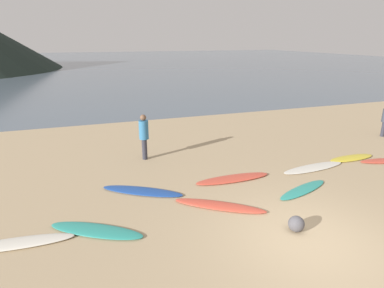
# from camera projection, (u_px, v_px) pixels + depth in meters

# --- Properties ---
(ground_plane) EXTENTS (120.00, 120.00, 0.20)m
(ground_plane) POSITION_uv_depth(u_px,v_px,m) (182.00, 133.00, 16.49)
(ground_plane) COLOR tan
(ground_plane) RESTS_ON ground
(ocean_water) EXTENTS (140.00, 100.00, 0.01)m
(ocean_water) POSITION_uv_depth(u_px,v_px,m) (103.00, 62.00, 63.88)
(ocean_water) COLOR slate
(ocean_water) RESTS_ON ground
(surfboard_1) EXTENTS (2.65, 0.70, 0.09)m
(surfboard_1) POSITION_uv_depth(u_px,v_px,m) (14.00, 244.00, 7.36)
(surfboard_1) COLOR silver
(surfboard_1) RESTS_ON ground
(surfboard_2) EXTENTS (2.38, 1.79, 0.08)m
(surfboard_2) POSITION_uv_depth(u_px,v_px,m) (96.00, 230.00, 7.88)
(surfboard_2) COLOR teal
(surfboard_2) RESTS_ON ground
(surfboard_3) EXTENTS (2.49, 1.85, 0.08)m
(surfboard_3) POSITION_uv_depth(u_px,v_px,m) (142.00, 191.00, 9.90)
(surfboard_3) COLOR #1E479E
(surfboard_3) RESTS_ON ground
(surfboard_4) EXTENTS (2.42, 1.90, 0.09)m
(surfboard_4) POSITION_uv_depth(u_px,v_px,m) (220.00, 206.00, 9.03)
(surfboard_4) COLOR #D84C38
(surfboard_4) RESTS_ON ground
(surfboard_5) EXTENTS (2.63, 0.60, 0.09)m
(surfboard_5) POSITION_uv_depth(u_px,v_px,m) (233.00, 178.00, 10.77)
(surfboard_5) COLOR #D84C38
(surfboard_5) RESTS_ON ground
(surfboard_6) EXTENTS (2.22, 1.16, 0.06)m
(surfboard_6) POSITION_uv_depth(u_px,v_px,m) (303.00, 190.00, 10.01)
(surfboard_6) COLOR teal
(surfboard_6) RESTS_ON ground
(surfboard_7) EXTENTS (2.73, 0.85, 0.07)m
(surfboard_7) POSITION_uv_depth(u_px,v_px,m) (314.00, 168.00, 11.71)
(surfboard_7) COLOR silver
(surfboard_7) RESTS_ON ground
(surfboard_8) EXTENTS (2.09, 0.65, 0.08)m
(surfboard_8) POSITION_uv_depth(u_px,v_px,m) (352.00, 158.00, 12.63)
(surfboard_8) COLOR yellow
(surfboard_8) RESTS_ON ground
(person_1) EXTENTS (0.36, 0.36, 1.78)m
(person_1) POSITION_uv_depth(u_px,v_px,m) (144.00, 133.00, 12.31)
(person_1) COLOR #2D2D38
(person_1) RESTS_ON ground
(beach_rock_near) EXTENTS (0.40, 0.40, 0.40)m
(beach_rock_near) POSITION_uv_depth(u_px,v_px,m) (296.00, 224.00, 7.86)
(beach_rock_near) COLOR #4E4C51
(beach_rock_near) RESTS_ON ground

